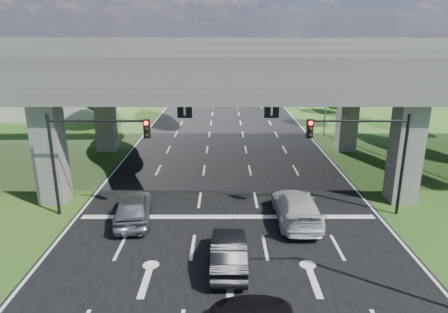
{
  "coord_description": "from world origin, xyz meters",
  "views": [
    {
      "loc": [
        -0.26,
        -17.7,
        10.05
      ],
      "look_at": [
        -0.24,
        6.53,
        2.79
      ],
      "focal_mm": 32.0,
      "sensor_mm": 36.0,
      "label": 1
    }
  ],
  "objects_px": {
    "car_silver": "(133,207)",
    "car_dark": "(229,252)",
    "streetlight_far": "(324,80)",
    "signal_left": "(89,146)",
    "streetlight_beyond": "(297,68)",
    "car_white": "(296,207)",
    "signal_right": "(367,146)"
  },
  "relations": [
    {
      "from": "signal_right",
      "to": "car_silver",
      "type": "bearing_deg",
      "value": -175.91
    },
    {
      "from": "signal_right",
      "to": "signal_left",
      "type": "distance_m",
      "value": 15.65
    },
    {
      "from": "car_dark",
      "to": "car_silver",
      "type": "bearing_deg",
      "value": -41.39
    },
    {
      "from": "car_silver",
      "to": "signal_left",
      "type": "bearing_deg",
      "value": -28.41
    },
    {
      "from": "streetlight_far",
      "to": "car_dark",
      "type": "distance_m",
      "value": 28.11
    },
    {
      "from": "signal_right",
      "to": "streetlight_beyond",
      "type": "relative_size",
      "value": 0.6
    },
    {
      "from": "streetlight_beyond",
      "to": "car_white",
      "type": "relative_size",
      "value": 1.75
    },
    {
      "from": "signal_right",
      "to": "car_silver",
      "type": "height_order",
      "value": "signal_right"
    },
    {
      "from": "signal_left",
      "to": "car_silver",
      "type": "distance_m",
      "value": 4.25
    },
    {
      "from": "streetlight_beyond",
      "to": "car_silver",
      "type": "height_order",
      "value": "streetlight_beyond"
    },
    {
      "from": "signal_right",
      "to": "streetlight_beyond",
      "type": "bearing_deg",
      "value": 86.39
    },
    {
      "from": "streetlight_far",
      "to": "streetlight_beyond",
      "type": "bearing_deg",
      "value": 90.0
    },
    {
      "from": "car_silver",
      "to": "car_white",
      "type": "bearing_deg",
      "value": 172.44
    },
    {
      "from": "streetlight_beyond",
      "to": "car_silver",
      "type": "xyz_separation_m",
      "value": [
        -15.45,
        -37.0,
        -4.98
      ]
    },
    {
      "from": "streetlight_far",
      "to": "car_silver",
      "type": "relative_size",
      "value": 2.04
    },
    {
      "from": "signal_left",
      "to": "streetlight_far",
      "type": "xyz_separation_m",
      "value": [
        17.92,
        20.06,
        1.66
      ]
    },
    {
      "from": "car_white",
      "to": "car_silver",
      "type": "bearing_deg",
      "value": -0.06
    },
    {
      "from": "signal_left",
      "to": "streetlight_beyond",
      "type": "height_order",
      "value": "streetlight_beyond"
    },
    {
      "from": "streetlight_beyond",
      "to": "car_dark",
      "type": "xyz_separation_m",
      "value": [
        -10.13,
        -41.73,
        -5.08
      ]
    },
    {
      "from": "signal_right",
      "to": "car_dark",
      "type": "distance_m",
      "value": 10.27
    },
    {
      "from": "signal_right",
      "to": "car_dark",
      "type": "xyz_separation_m",
      "value": [
        -7.86,
        -5.67,
        -3.42
      ]
    },
    {
      "from": "car_dark",
      "to": "streetlight_beyond",
      "type": "bearing_deg",
      "value": -103.39
    },
    {
      "from": "car_dark",
      "to": "car_white",
      "type": "xyz_separation_m",
      "value": [
        3.88,
        4.73,
        0.09
      ]
    },
    {
      "from": "car_silver",
      "to": "car_white",
      "type": "height_order",
      "value": "car_silver"
    },
    {
      "from": "car_silver",
      "to": "car_white",
      "type": "distance_m",
      "value": 9.2
    },
    {
      "from": "signal_left",
      "to": "streetlight_beyond",
      "type": "xyz_separation_m",
      "value": [
        17.92,
        36.06,
        1.66
      ]
    },
    {
      "from": "car_dark",
      "to": "car_white",
      "type": "bearing_deg",
      "value": -129.15
    },
    {
      "from": "signal_left",
      "to": "streetlight_beyond",
      "type": "bearing_deg",
      "value": 63.57
    },
    {
      "from": "car_white",
      "to": "car_dark",
      "type": "bearing_deg",
      "value": 50.54
    },
    {
      "from": "car_silver",
      "to": "car_dark",
      "type": "height_order",
      "value": "car_silver"
    },
    {
      "from": "streetlight_far",
      "to": "car_dark",
      "type": "height_order",
      "value": "streetlight_far"
    },
    {
      "from": "signal_left",
      "to": "car_silver",
      "type": "xyz_separation_m",
      "value": [
        2.48,
        -0.94,
        -3.32
      ]
    }
  ]
}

